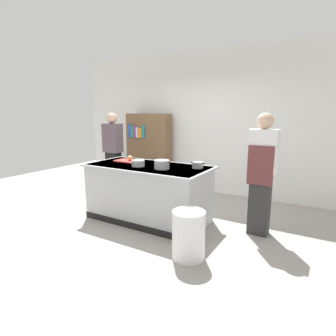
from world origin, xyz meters
name	(u,v)px	position (x,y,z in m)	size (l,w,h in m)	color
ground_plane	(149,219)	(0.00, 0.00, 0.00)	(10.00, 10.00, 0.00)	#9E9991
back_wall	(203,123)	(0.00, 2.10, 1.50)	(6.40, 0.12, 3.00)	white
counter_island	(148,192)	(0.00, 0.00, 0.47)	(1.98, 0.98, 0.90)	#B7BABF
cutting_board	(127,161)	(-0.51, 0.12, 0.91)	(0.40, 0.28, 0.02)	red
onion	(130,158)	(-0.46, 0.13, 0.96)	(0.09, 0.09, 0.09)	tan
stock_pot	(162,164)	(0.33, -0.12, 0.97)	(0.29, 0.23, 0.13)	#B7BABF
sauce_pan	(198,165)	(0.77, 0.20, 0.95)	(0.23, 0.17, 0.10)	#99999E
mixing_bowl	(138,163)	(-0.09, -0.13, 0.95)	(0.20, 0.20, 0.10)	#B7BABF
trash_bin	(188,235)	(1.11, -0.77, 0.29)	(0.39, 0.39, 0.59)	white
person_chef	(262,172)	(1.67, 0.36, 0.91)	(0.38, 0.25, 1.72)	#2F2F2F
person_guest	(113,152)	(-1.50, 0.86, 0.91)	(0.38, 0.24, 1.72)	black
bookshelf	(149,150)	(-1.23, 1.80, 0.85)	(1.10, 0.31, 1.70)	brown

